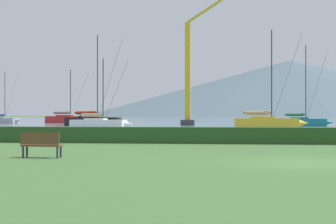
% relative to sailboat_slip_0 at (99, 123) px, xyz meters
% --- Properties ---
extents(ground_plane, '(1000.00, 1000.00, 0.00)m').
position_rel_sailboat_slip_0_xyz_m(ground_plane, '(16.79, -39.42, -0.60)').
color(ground_plane, '#477038').
extents(harbor_water, '(320.00, 246.00, 0.00)m').
position_rel_sailboat_slip_0_xyz_m(harbor_water, '(16.79, 97.58, -0.59)').
color(harbor_water, slate).
rests_on(harbor_water, ground_plane).
extents(hedge_line, '(80.00, 1.20, 0.90)m').
position_rel_sailboat_slip_0_xyz_m(hedge_line, '(16.79, -28.42, -0.15)').
color(hedge_line, '#284C23').
rests_on(hedge_line, ground_plane).
extents(sailboat_slip_0, '(7.39, 2.85, 8.02)m').
position_rel_sailboat_slip_0_xyz_m(sailboat_slip_0, '(0.00, 0.00, 0.00)').
color(sailboat_slip_0, white).
rests_on(sailboat_slip_0, harbor_water).
extents(sailboat_slip_2, '(7.18, 3.38, 9.58)m').
position_rel_sailboat_slip_0_xyz_m(sailboat_slip_2, '(-26.76, 33.18, -0.00)').
color(sailboat_slip_2, '#9E9EA3').
rests_on(sailboat_slip_2, harbor_water).
extents(sailboat_slip_3, '(9.43, 3.43, 10.33)m').
position_rel_sailboat_slip_0_xyz_m(sailboat_slip_3, '(-16.16, 38.80, 0.17)').
color(sailboat_slip_3, red).
rests_on(sailboat_slip_3, harbor_water).
extents(sailboat_slip_5, '(8.89, 2.82, 12.95)m').
position_rel_sailboat_slip_0_xyz_m(sailboat_slip_5, '(-4.35, 13.91, 0.16)').
color(sailboat_slip_5, black).
rests_on(sailboat_slip_5, harbor_water).
extents(sailboat_slip_6, '(8.62, 2.83, 11.62)m').
position_rel_sailboat_slip_0_xyz_m(sailboat_slip_6, '(19.27, 4.10, 0.12)').
color(sailboat_slip_6, gold).
rests_on(sailboat_slip_6, harbor_water).
extents(sailboat_slip_7, '(7.57, 2.49, 11.23)m').
position_rel_sailboat_slip_0_xyz_m(sailboat_slip_7, '(25.02, 15.36, 0.05)').
color(sailboat_slip_7, '#19707A').
rests_on(sailboat_slip_7, harbor_water).
extents(park_bench_near_path, '(1.53, 0.56, 0.95)m').
position_rel_sailboat_slip_0_xyz_m(park_bench_near_path, '(7.54, -38.48, -0.07)').
color(park_bench_near_path, brown).
rests_on(park_bench_near_path, ground_plane).
extents(dock_crane, '(9.35, 2.00, 20.90)m').
position_rel_sailboat_slip_0_xyz_m(dock_crane, '(9.10, 19.04, 6.66)').
color(dock_crane, '#333338').
rests_on(dock_crane, ground_plane).
extents(distant_hill_west_ridge, '(341.44, 341.44, 46.54)m').
position_rel_sailboat_slip_0_xyz_m(distant_hill_west_ridge, '(68.07, 370.39, 22.67)').
color(distant_hill_west_ridge, slate).
rests_on(distant_hill_west_ridge, ground_plane).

